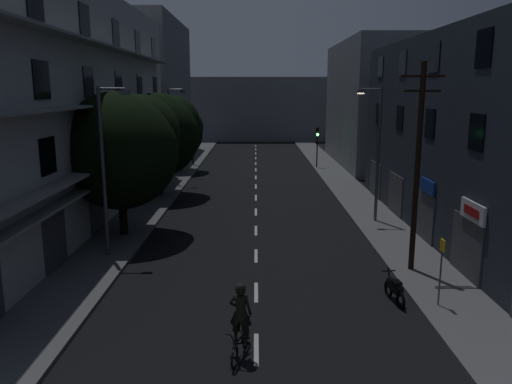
{
  "coord_description": "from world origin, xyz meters",
  "views": [
    {
      "loc": [
        -0.02,
        -12.34,
        7.97
      ],
      "look_at": [
        0.0,
        12.0,
        3.0
      ],
      "focal_mm": 35.0,
      "sensor_mm": 36.0,
      "label": 1
    }
  ],
  "objects_px": {
    "motorcycle": "(395,290)",
    "cyclist": "(241,333)",
    "utility_pole": "(418,164)",
    "bus_stop_sign": "(441,260)"
  },
  "relations": [
    {
      "from": "utility_pole",
      "to": "cyclist",
      "type": "relative_size",
      "value": 3.74
    },
    {
      "from": "motorcycle",
      "to": "cyclist",
      "type": "relative_size",
      "value": 0.77
    },
    {
      "from": "motorcycle",
      "to": "utility_pole",
      "type": "bearing_deg",
      "value": 55.73
    },
    {
      "from": "utility_pole",
      "to": "motorcycle",
      "type": "distance_m",
      "value": 5.69
    },
    {
      "from": "bus_stop_sign",
      "to": "motorcycle",
      "type": "height_order",
      "value": "bus_stop_sign"
    },
    {
      "from": "bus_stop_sign",
      "to": "cyclist",
      "type": "relative_size",
      "value": 1.05
    },
    {
      "from": "bus_stop_sign",
      "to": "utility_pole",
      "type": "bearing_deg",
      "value": 87.67
    },
    {
      "from": "cyclist",
      "to": "motorcycle",
      "type": "bearing_deg",
      "value": 48.77
    },
    {
      "from": "utility_pole",
      "to": "cyclist",
      "type": "xyz_separation_m",
      "value": [
        -7.4,
        -7.28,
        -4.06
      ]
    },
    {
      "from": "cyclist",
      "to": "bus_stop_sign",
      "type": "bearing_deg",
      "value": 39.08
    }
  ]
}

